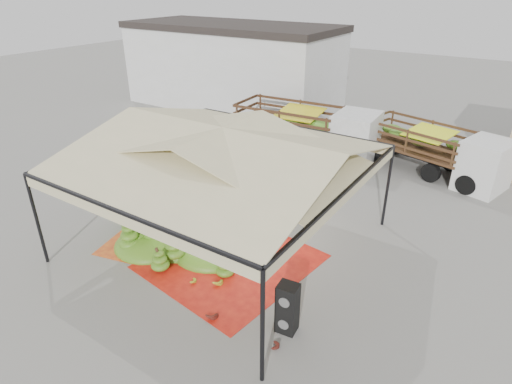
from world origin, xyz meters
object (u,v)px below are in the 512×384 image
Objects in this scene: speaker_stack at (287,308)px; truck_left at (311,125)px; truck_right at (440,147)px; banana_heap at (179,220)px; vendor at (293,158)px.

truck_left is at bearing 107.79° from speaker_stack.
truck_left is at bearing -156.27° from truck_right.
vendor reaches higher than banana_heap.
truck_right is at bearing 79.51° from speaker_stack.
truck_left is (-5.10, 11.21, 0.78)m from speaker_stack.
speaker_stack is 12.34m from truck_left.
banana_heap is 3.11× the size of vendor.
vendor is 6.52m from truck_right.
speaker_stack reaches higher than banana_heap.
vendor is (0.90, 6.29, 0.32)m from banana_heap.
banana_heap is 4.25× the size of speaker_stack.
truck_right is at bearing 4.78° from truck_left.
vendor is at bearing 81.83° from banana_heap.
banana_heap is 9.44m from truck_left.
speaker_stack is 0.20× the size of truck_left.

